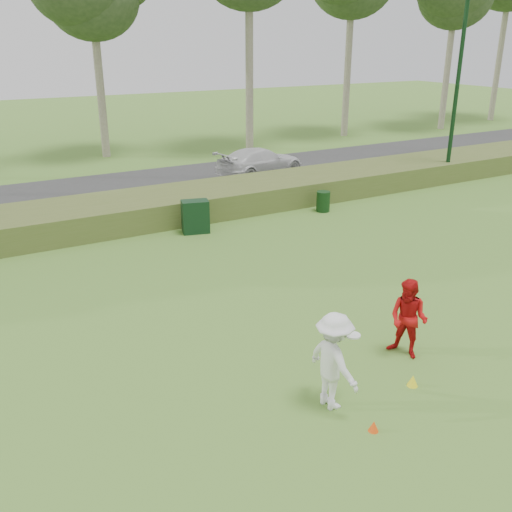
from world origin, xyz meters
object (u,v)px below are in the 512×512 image
lamp_post (461,53)px  cone_yellow (413,381)px  player_red (408,319)px  car_right (260,162)px  cone_orange (374,426)px  utility_cabinet (195,217)px  trash_bin (323,201)px  player_white (334,361)px

lamp_post → cone_yellow: size_ratio=35.59×
player_red → car_right: player_red is taller
cone_orange → car_right: (7.71, 17.29, 0.61)m
utility_cabinet → trash_bin: 5.25m
player_red → utility_cabinet: player_red is taller
player_red → utility_cabinet: 9.55m
lamp_post → utility_cabinet: (-13.02, -1.09, -5.04)m
trash_bin → cone_orange: bearing=-121.9°
cone_yellow → car_right: car_right is taller
lamp_post → player_red: (-12.46, -10.62, -4.75)m
lamp_post → player_red: 17.04m
cone_yellow → utility_cabinet: 10.46m
utility_cabinet → trash_bin: size_ratio=1.45×
trash_bin → utility_cabinet: bearing=179.3°
utility_cabinet → cone_yellow: bearing=-76.1°
utility_cabinet → trash_bin: utility_cabinet is taller
lamp_post → utility_cabinet: lamp_post is taller
lamp_post → trash_bin: (-7.77, -1.15, -5.21)m
player_white → car_right: (7.89, 16.34, -0.21)m
player_white → cone_yellow: (1.71, -0.27, -0.80)m
lamp_post → car_right: 9.90m
cone_orange → player_white: bearing=100.8°
cone_orange → lamp_post: bearing=39.8°
player_red → cone_yellow: player_red is taller
cone_orange → utility_cabinet: utility_cabinet is taller
lamp_post → cone_yellow: lamp_post is taller
player_white → cone_yellow: 1.91m
cone_yellow → trash_bin: bearing=62.7°
cone_yellow → player_red: bearing=53.9°
lamp_post → trash_bin: lamp_post is taller
cone_orange → utility_cabinet: bearing=81.6°
lamp_post → player_white: lamp_post is taller
player_red → trash_bin: player_red is taller
lamp_post → player_white: 19.21m
trash_bin → car_right: 6.29m
lamp_post → utility_cabinet: bearing=-175.2°
utility_cabinet → car_right: (6.06, 6.16, 0.15)m
player_white → cone_yellow: size_ratio=7.94×
player_white → cone_orange: size_ratio=9.35×
lamp_post → trash_bin: bearing=-171.6°
cone_orange → trash_bin: bearing=58.1°
cone_yellow → cone_orange: bearing=-156.2°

